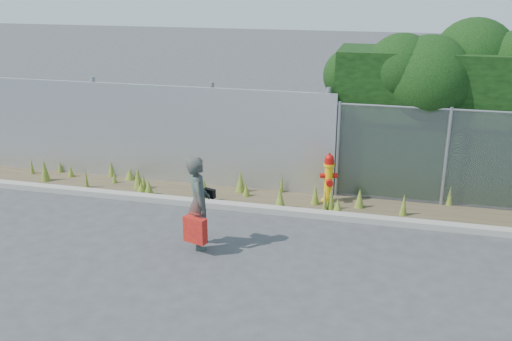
{
  "coord_description": "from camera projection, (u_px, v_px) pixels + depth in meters",
  "views": [
    {
      "loc": [
        2.11,
        -8.37,
        4.49
      ],
      "look_at": [
        -0.3,
        1.4,
        1.0
      ],
      "focal_mm": 40.0,
      "sensor_mm": 36.0,
      "label": 1
    }
  ],
  "objects": [
    {
      "name": "fire_hydrant",
      "position": [
        328.0,
        179.0,
        11.64
      ],
      "size": [
        0.36,
        0.32,
        1.06
      ],
      "rotation": [
        0.0,
        0.0,
        0.27
      ],
      "color": "#EBB20C",
      "rests_on": "ground"
    },
    {
      "name": "curb",
      "position": [
        276.0,
        210.0,
        11.25
      ],
      "size": [
        16.0,
        0.22,
        0.12
      ],
      "primitive_type": "cube",
      "color": "gray",
      "rests_on": "ground"
    },
    {
      "name": "chainlink_fence",
      "position": [
        503.0,
        161.0,
        11.08
      ],
      "size": [
        6.5,
        0.07,
        2.05
      ],
      "color": "gray",
      "rests_on": "ground"
    },
    {
      "name": "ground",
      "position": [
        253.0,
        254.0,
        9.62
      ],
      "size": [
        80.0,
        80.0,
        0.0
      ],
      "primitive_type": "plane",
      "color": "#3B3C3E",
      "rests_on": "ground"
    },
    {
      "name": "woman",
      "position": [
        199.0,
        203.0,
        9.64
      ],
      "size": [
        0.6,
        0.7,
        1.63
      ],
      "primitive_type": "imported",
      "rotation": [
        0.0,
        0.0,
        2.0
      ],
      "color": "#0F6454",
      "rests_on": "ground"
    },
    {
      "name": "hedge",
      "position": [
        502.0,
        102.0,
        11.66
      ],
      "size": [
        7.62,
        2.29,
        3.7
      ],
      "color": "black",
      "rests_on": "ground"
    },
    {
      "name": "weed_strip",
      "position": [
        242.0,
        192.0,
        11.97
      ],
      "size": [
        16.0,
        1.29,
        0.53
      ],
      "color": "#4B3D2A",
      "rests_on": "ground"
    },
    {
      "name": "corrugated_fence",
      "position": [
        146.0,
        133.0,
        12.75
      ],
      "size": [
        8.5,
        0.21,
        2.3
      ],
      "color": "#ACAEB3",
      "rests_on": "ground"
    },
    {
      "name": "red_tote_bag",
      "position": [
        195.0,
        230.0,
        9.53
      ],
      "size": [
        0.4,
        0.15,
        0.53
      ],
      "rotation": [
        0.0,
        0.0,
        -0.3
      ],
      "color": "#A4091F"
    },
    {
      "name": "black_shoulder_bag",
      "position": [
        209.0,
        193.0,
        9.78
      ],
      "size": [
        0.21,
        0.09,
        0.16
      ],
      "rotation": [
        0.0,
        0.0,
        -0.33
      ],
      "color": "black"
    }
  ]
}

